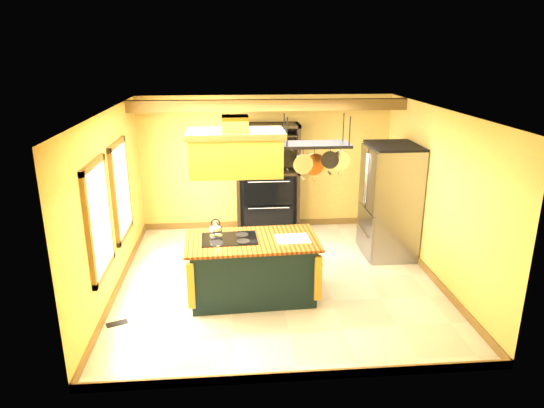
{
  "coord_description": "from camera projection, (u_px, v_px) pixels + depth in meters",
  "views": [
    {
      "loc": [
        -0.7,
        -7.02,
        3.56
      ],
      "look_at": [
        -0.07,
        0.3,
        1.19
      ],
      "focal_mm": 32.0,
      "sensor_mm": 36.0,
      "label": 1
    }
  ],
  "objects": [
    {
      "name": "refrigerator",
      "position": [
        389.0,
        203.0,
        8.52
      ],
      "size": [
        0.85,
        1.0,
        1.96
      ],
      "color": "gray",
      "rests_on": "floor"
    },
    {
      "name": "wall_right",
      "position": [
        437.0,
        196.0,
        7.59
      ],
      "size": [
        0.02,
        5.0,
        2.7
      ],
      "primitive_type": "cube",
      "color": "gold",
      "rests_on": "floor"
    },
    {
      "name": "hutch",
      "position": [
        267.0,
        190.0,
        9.69
      ],
      "size": [
        1.23,
        0.56,
        2.18
      ],
      "color": "black",
      "rests_on": "floor"
    },
    {
      "name": "wall_front",
      "position": [
        302.0,
        272.0,
        5.02
      ],
      "size": [
        5.0,
        0.02,
        2.7
      ],
      "primitive_type": "cube",
      "color": "gold",
      "rests_on": "floor"
    },
    {
      "name": "range_hood",
      "position": [
        236.0,
        151.0,
        6.59
      ],
      "size": [
        1.32,
        0.74,
        0.8
      ],
      "color": "gold",
      "rests_on": "ceiling"
    },
    {
      "name": "pot_rack",
      "position": [
        316.0,
        152.0,
        6.71
      ],
      "size": [
        1.01,
        0.47,
        0.86
      ],
      "color": "black",
      "rests_on": "ceiling"
    },
    {
      "name": "floor_register",
      "position": [
        117.0,
        323.0,
        6.56
      ],
      "size": [
        0.3,
        0.22,
        0.01
      ],
      "primitive_type": "cube",
      "rotation": [
        0.0,
        0.0,
        0.38
      ],
      "color": "black",
      "rests_on": "floor"
    },
    {
      "name": "ceiling",
      "position": [
        278.0,
        111.0,
        6.97
      ],
      "size": [
        5.0,
        5.0,
        0.0
      ],
      "primitive_type": "plane",
      "rotation": [
        3.14,
        0.0,
        0.0
      ],
      "color": "white",
      "rests_on": "wall_back"
    },
    {
      "name": "window_near",
      "position": [
        99.0,
        219.0,
        6.41
      ],
      "size": [
        0.06,
        1.06,
        1.56
      ],
      "color": "brown",
      "rests_on": "wall_left"
    },
    {
      "name": "kitchen_island",
      "position": [
        252.0,
        268.0,
        7.15
      ],
      "size": [
        1.96,
        1.15,
        1.11
      ],
      "rotation": [
        0.0,
        0.0,
        0.05
      ],
      "color": "black",
      "rests_on": "floor"
    },
    {
      "name": "window_far",
      "position": [
        121.0,
        190.0,
        7.74
      ],
      "size": [
        0.06,
        1.06,
        1.56
      ],
      "color": "brown",
      "rests_on": "wall_left"
    },
    {
      "name": "wall_left",
      "position": [
        111.0,
        204.0,
        7.19
      ],
      "size": [
        0.02,
        5.0,
        2.7
      ],
      "primitive_type": "cube",
      "color": "gold",
      "rests_on": "floor"
    },
    {
      "name": "ceiling_beam",
      "position": [
        269.0,
        105.0,
        8.62
      ],
      "size": [
        5.0,
        0.15,
        0.2
      ],
      "primitive_type": "cube",
      "color": "brown",
      "rests_on": "ceiling"
    },
    {
      "name": "floor",
      "position": [
        278.0,
        280.0,
        7.8
      ],
      "size": [
        5.0,
        5.0,
        0.0
      ],
      "primitive_type": "plane",
      "color": "beige",
      "rests_on": "ground"
    },
    {
      "name": "wall_back",
      "position": [
        266.0,
        163.0,
        9.76
      ],
      "size": [
        5.0,
        0.02,
        2.7
      ],
      "primitive_type": "cube",
      "color": "gold",
      "rests_on": "floor"
    }
  ]
}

